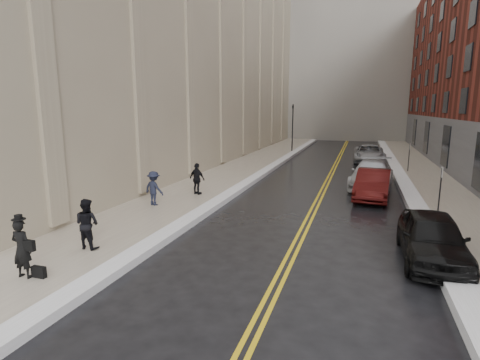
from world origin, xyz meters
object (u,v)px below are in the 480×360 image
Objects in this scene: car_black at (432,238)px; pedestrian_a at (87,224)px; car_maroon at (373,184)px; car_silver_far at (369,154)px; pedestrian_b at (154,188)px; pedestrian_main at (22,249)px; car_silver_near at (372,174)px; pedestrian_c at (197,179)px.

car_black is 2.67× the size of pedestrian_a.
car_maroon is 0.83× the size of car_silver_far.
car_black is 11.09m from pedestrian_a.
car_silver_far is 22.13m from pedestrian_b.
car_maroon is 2.85× the size of pedestrian_main.
pedestrian_b is (-10.07, -8.33, 0.16)m from car_silver_near.
car_black is 2.65× the size of pedestrian_c.
pedestrian_main is (-10.92, -5.07, 0.21)m from car_black.
pedestrian_main is at bearing -109.74° from car_silver_far.
car_maroon is at bearing -91.09° from car_silver_far.
car_black is at bearing -158.06° from pedestrian_main.
pedestrian_main is (-9.37, -16.38, 0.16)m from car_silver_near.
car_silver_near is at bearing -119.54° from pedestrian_a.
pedestrian_main is at bearing 105.81° from pedestrian_c.
pedestrian_main is 1.00× the size of pedestrian_b.
car_black is 11.42m from car_silver_near.
car_maroon is at bearing -126.15° from pedestrian_a.
car_silver_far reaches higher than car_black.
car_maroon is 16.33m from pedestrian_main.
pedestrian_b is at bearing -118.15° from car_silver_far.
pedestrian_c reaches higher than car_black.
pedestrian_a is (-9.20, -11.01, 0.22)m from car_maroon.
car_silver_near is 3.42× the size of pedestrian_main.
pedestrian_b is (-10.07, -5.32, 0.20)m from car_maroon.
car_maroon is 3.01m from car_silver_near.
pedestrian_a is at bearing -97.10° from pedestrian_main.
car_maroon is 14.39m from car_silver_far.
car_black is at bearing -87.18° from car_silver_far.
car_silver_near is 11.38m from car_silver_far.
pedestrian_main is 8.09m from pedestrian_b.
car_silver_near is at bearing -130.81° from pedestrian_c.
car_maroon is at bearing -138.27° from pedestrian_b.
car_maroon is at bearing -146.61° from pedestrian_c.
pedestrian_a reaches higher than car_silver_far.
car_black is at bearing -76.13° from car_silver_near.
pedestrian_main is (-9.37, -13.38, 0.20)m from car_maroon.
car_silver_far is 27.01m from pedestrian_a.
car_silver_far is 19.23m from pedestrian_c.
pedestrian_main is (-9.37, -27.76, 0.19)m from car_silver_far.
car_silver_far is 29.30m from pedestrian_main.
car_silver_near is at bearing -126.52° from pedestrian_b.
car_maroon is (-1.55, 8.30, 0.01)m from car_black.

